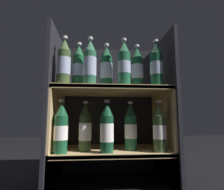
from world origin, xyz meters
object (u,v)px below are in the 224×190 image
Objects in this scene: bottle_upper_back_2 at (137,69)px; bottle_lower_front_1 at (107,129)px; bottle_upper_front_1 at (90,64)px; bottle_upper_front_3 at (156,65)px; bottle_lower_front_2 at (159,128)px; bottle_upper_back_0 at (79,68)px; bottle_lower_back_0 at (85,128)px; bottle_lower_front_0 at (61,129)px; bottle_upper_front_2 at (124,65)px; bottle_lower_back_1 at (131,128)px; bottle_upper_front_0 at (64,63)px; bottle_upper_back_1 at (106,68)px.

bottle_lower_front_1 is (-0.19, -0.08, -0.36)m from bottle_upper_back_2.
bottle_upper_front_3 is (0.39, -0.00, 0.00)m from bottle_upper_front_1.
bottle_upper_front_3 is 0.36m from bottle_lower_front_2.
bottle_lower_front_2 is at bearing 0.00° from bottle_upper_front_3.
bottle_upper_front_1 and bottle_upper_back_0 have the same top height.
bottle_upper_front_1 is 1.00× the size of bottle_upper_back_0.
bottle_lower_back_0 is at bearing 180.00° from bottle_upper_back_2.
bottle_lower_front_0 is 0.54m from bottle_lower_front_2.
bottle_upper_front_1 is 1.00× the size of bottle_lower_front_0.
bottle_upper_front_2 and bottle_upper_back_0 have the same top height.
bottle_lower_front_1 is at bearing -33.68° from bottle_lower_back_0.
bottle_lower_back_1 is (-0.05, 0.00, -0.36)m from bottle_upper_back_2.
bottle_upper_front_1 is (0.14, 0.00, -0.00)m from bottle_upper_front_0.
bottle_upper_back_2 is 0.37m from bottle_lower_back_1.
bottle_lower_back_1 is at bearing 18.43° from bottle_upper_front_1.
bottle_upper_front_0 is 0.14m from bottle_upper_front_1.
bottle_upper_back_1 is at bearing 18.60° from bottle_upper_front_0.
bottle_upper_front_2 is at bearing -120.94° from bottle_lower_back_1.
bottle_upper_front_1 is 0.30m from bottle_upper_back_2.
bottle_lower_back_1 is (0.32, 0.00, -0.36)m from bottle_upper_back_0.
bottle_upper_front_0 is 0.26m from bottle_upper_back_1.
bottle_upper_front_3 is 1.00× the size of bottle_lower_front_2.
bottle_upper_front_3 is 0.56m from bottle_lower_back_0.
bottle_lower_front_0 is at bearing 180.00° from bottle_upper_front_1.
bottle_upper_back_0 is at bearing 170.02° from bottle_lower_front_2.
bottle_upper_front_2 reaches higher than bottle_lower_front_1.
bottle_upper_front_1 is at bearing -140.21° from bottle_upper_back_1.
bottle_upper_front_3 is at bearing -40.53° from bottle_upper_back_2.
bottle_upper_front_0 and bottle_upper_front_2 have the same top height.
bottle_lower_back_0 and bottle_lower_back_1 have the same top height.
bottle_upper_front_0 and bottle_upper_front_1 have the same top height.
bottle_upper_front_3 is 1.00× the size of bottle_upper_back_2.
bottle_lower_back_0 is at bearing 168.78° from bottle_upper_front_3.
bottle_upper_front_0 is 1.00× the size of bottle_upper_front_1.
bottle_upper_front_2 is (0.34, 0.00, 0.00)m from bottle_upper_front_0.
bottle_upper_front_0 is 0.53m from bottle_upper_front_3.
bottle_upper_back_2 is 0.48m from bottle_lower_back_0.
bottle_upper_back_0 is at bearing 47.53° from bottle_lower_front_0.
bottle_upper_back_0 is at bearing 154.39° from bottle_lower_front_1.
bottle_lower_front_2 is (0.39, -0.00, -0.36)m from bottle_upper_front_1.
bottle_upper_front_0 is 1.00× the size of bottle_lower_front_1.
bottle_upper_front_0 is at bearing -180.00° from bottle_upper_front_1.
bottle_lower_back_1 is (0.15, 0.00, -0.36)m from bottle_upper_back_1.
bottle_upper_front_0 is at bearing -169.40° from bottle_upper_back_2.
bottle_lower_front_0 is at bearing -132.47° from bottle_upper_back_0.
bottle_upper_front_1 is at bearing 180.00° from bottle_upper_front_2.
bottle_upper_back_1 is (-0.10, 0.08, -0.00)m from bottle_upper_front_2.
bottle_lower_front_1 is at bearing -150.94° from bottle_lower_back_1.
bottle_upper_back_0 reaches higher than bottle_lower_front_0.
bottle_lower_back_1 is at bearing 180.00° from bottle_upper_back_2.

